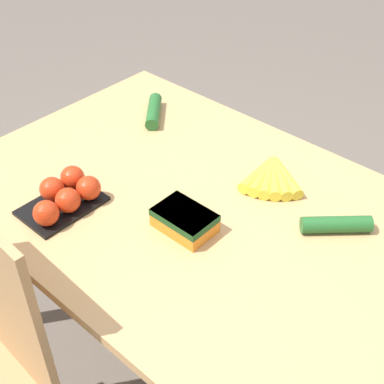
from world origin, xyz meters
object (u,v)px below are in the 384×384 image
(banana_bunch, at_px, (272,177))
(cucumber_near, at_px, (336,224))
(tomato_pack, at_px, (65,195))
(carrot_bag, at_px, (185,219))
(cucumber_far, at_px, (154,111))

(banana_bunch, relative_size, cucumber_near, 1.14)
(tomato_pack, bearing_deg, carrot_bag, -153.37)
(cucumber_near, xyz_separation_m, cucumber_far, (0.77, -0.09, 0.00))
(tomato_pack, xyz_separation_m, cucumber_far, (0.16, -0.50, -0.02))
(cucumber_near, relative_size, cucumber_far, 0.97)
(cucumber_near, bearing_deg, tomato_pack, 34.21)
(tomato_pack, xyz_separation_m, carrot_bag, (-0.31, -0.15, -0.01))
(tomato_pack, xyz_separation_m, cucumber_near, (-0.61, -0.42, -0.02))
(carrot_bag, xyz_separation_m, cucumber_far, (0.47, -0.35, -0.01))
(tomato_pack, height_order, carrot_bag, tomato_pack)
(banana_bunch, distance_m, tomato_pack, 0.60)
(banana_bunch, distance_m, cucumber_far, 0.52)
(banana_bunch, bearing_deg, cucumber_far, -3.04)
(cucumber_far, bearing_deg, carrot_bag, 143.37)
(banana_bunch, distance_m, cucumber_near, 0.26)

